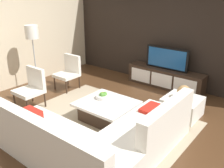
% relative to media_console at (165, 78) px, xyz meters
% --- Properties ---
extents(ground_plane, '(14.00, 14.00, 0.00)m').
position_rel_media_console_xyz_m(ground_plane, '(0.00, -2.40, -0.25)').
color(ground_plane, '#4C301C').
extents(feature_wall_back, '(6.40, 0.12, 2.80)m').
position_rel_media_console_xyz_m(feature_wall_back, '(0.00, 0.30, 1.15)').
color(feature_wall_back, black).
rests_on(feature_wall_back, ground).
extents(side_wall_left, '(0.12, 5.20, 2.80)m').
position_rel_media_console_xyz_m(side_wall_left, '(-3.20, -2.20, 1.15)').
color(side_wall_left, beige).
rests_on(side_wall_left, ground).
extents(area_rug, '(3.28, 2.40, 0.01)m').
position_rel_media_console_xyz_m(area_rug, '(-0.10, -2.40, -0.24)').
color(area_rug, tan).
rests_on(area_rug, ground).
extents(media_console, '(2.04, 0.43, 0.50)m').
position_rel_media_console_xyz_m(media_console, '(0.00, 0.00, 0.00)').
color(media_console, '#332319').
rests_on(media_console, ground).
extents(television, '(1.15, 0.06, 0.58)m').
position_rel_media_console_xyz_m(television, '(0.00, 0.00, 0.54)').
color(television, black).
rests_on(television, media_console).
extents(sectional_couch, '(2.35, 2.39, 0.85)m').
position_rel_media_console_xyz_m(sectional_couch, '(0.51, -3.25, 0.04)').
color(sectional_couch, white).
rests_on(sectional_couch, ground).
extents(coffee_table, '(1.06, 0.97, 0.38)m').
position_rel_media_console_xyz_m(coffee_table, '(-0.10, -2.30, -0.05)').
color(coffee_table, '#332319').
rests_on(coffee_table, ground).
extents(accent_chair_near, '(0.56, 0.52, 0.87)m').
position_rel_media_console_xyz_m(accent_chair_near, '(-1.76, -2.83, 0.24)').
color(accent_chair_near, '#332319').
rests_on(accent_chair_near, ground).
extents(floor_lamp, '(0.31, 0.31, 1.64)m').
position_rel_media_console_xyz_m(floor_lamp, '(-2.51, -2.18, 1.13)').
color(floor_lamp, '#A5A5AA').
rests_on(floor_lamp, ground).
extents(ottoman, '(0.70, 0.70, 0.40)m').
position_rel_media_console_xyz_m(ottoman, '(1.00, -1.22, -0.05)').
color(ottoman, white).
rests_on(ottoman, ground).
extents(fruit_bowl, '(0.28, 0.28, 0.13)m').
position_rel_media_console_xyz_m(fruit_bowl, '(-0.28, -2.20, 0.18)').
color(fruit_bowl, silver).
rests_on(fruit_bowl, coffee_table).
extents(accent_chair_far, '(0.53, 0.53, 0.87)m').
position_rel_media_console_xyz_m(accent_chair_far, '(-1.93, -1.59, 0.24)').
color(accent_chair_far, '#332319').
rests_on(accent_chair_far, ground).
extents(decorative_ball, '(0.27, 0.27, 0.27)m').
position_rel_media_console_xyz_m(decorative_ball, '(1.00, -1.22, 0.29)').
color(decorative_ball, '#AD8451').
rests_on(decorative_ball, ottoman).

